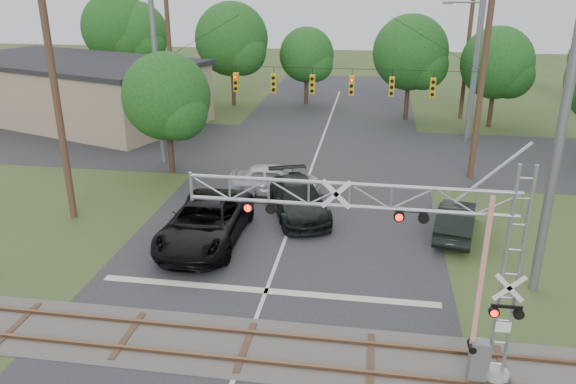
% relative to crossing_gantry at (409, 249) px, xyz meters
% --- Properties ---
extents(road_main, '(14.00, 90.00, 0.02)m').
position_rel_crossing_gantry_xyz_m(road_main, '(-4.85, 8.36, -4.12)').
color(road_main, '#262628').
rests_on(road_main, ground).
extents(road_cross, '(90.00, 12.00, 0.02)m').
position_rel_crossing_gantry_xyz_m(road_cross, '(-4.85, 22.36, -4.12)').
color(road_cross, '#262628').
rests_on(road_cross, ground).
extents(railroad_track, '(90.00, 3.20, 0.17)m').
position_rel_crossing_gantry_xyz_m(railroad_track, '(-4.85, 0.36, -4.10)').
color(railroad_track, '#504A45').
rests_on(railroad_track, ground).
extents(crossing_gantry, '(9.50, 0.86, 6.73)m').
position_rel_crossing_gantry_xyz_m(crossing_gantry, '(0.00, 0.00, 0.00)').
color(crossing_gantry, gray).
rests_on(crossing_gantry, ground).
extents(traffic_signal_span, '(19.34, 0.36, 11.50)m').
position_rel_crossing_gantry_xyz_m(traffic_signal_span, '(-3.97, 18.36, 1.52)').
color(traffic_signal_span, slate).
rests_on(traffic_signal_span, ground).
extents(pickup_black, '(3.17, 6.88, 1.91)m').
position_rel_crossing_gantry_xyz_m(pickup_black, '(-8.32, 7.64, -3.18)').
color(pickup_black, black).
rests_on(pickup_black, ground).
extents(car_dark, '(4.28, 6.37, 1.71)m').
position_rel_crossing_gantry_xyz_m(car_dark, '(-4.69, 11.33, -3.28)').
color(car_dark, black).
rests_on(car_dark, ground).
extents(sedan_silver, '(5.01, 2.20, 1.68)m').
position_rel_crossing_gantry_xyz_m(sedan_silver, '(-6.29, 13.95, -3.29)').
color(sedan_silver, '#B9BBC2').
rests_on(sedan_silver, ground).
extents(suv_dark, '(2.50, 4.85, 1.52)m').
position_rel_crossing_gantry_xyz_m(suv_dark, '(2.82, 10.12, -3.37)').
color(suv_dark, black).
rests_on(suv_dark, ground).
extents(commercial_building, '(23.30, 16.92, 4.91)m').
position_rel_crossing_gantry_xyz_m(commercial_building, '(-25.69, 28.33, -1.67)').
color(commercial_building, gray).
rests_on(commercial_building, ground).
extents(streetlight, '(2.61, 0.27, 9.77)m').
position_rel_crossing_gantry_xyz_m(streetlight, '(5.20, 26.18, 1.33)').
color(streetlight, slate).
rests_on(streetlight, ground).
extents(utility_poles, '(24.51, 28.34, 12.69)m').
position_rel_crossing_gantry_xyz_m(utility_poles, '(-2.96, 20.40, 1.97)').
color(utility_poles, '#45301F').
rests_on(utility_poles, ground).
extents(treeline, '(50.62, 29.37, 9.84)m').
position_rel_crossing_gantry_xyz_m(treeline, '(-8.73, 33.78, 1.35)').
color(treeline, '#372419').
rests_on(treeline, ground).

